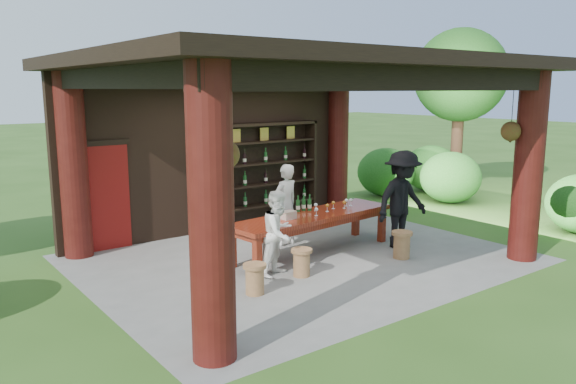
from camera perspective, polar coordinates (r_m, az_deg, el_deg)
ground at (r=10.18m, az=1.37°, el=-6.71°), size 90.00×90.00×0.00m
pavilion at (r=10.09m, az=-0.15°, el=5.50°), size 7.50×6.00×3.60m
wine_shelf at (r=12.39m, az=-2.28°, el=1.82°), size 2.59×0.39×2.28m
tasting_table at (r=10.29m, az=2.54°, el=-2.86°), size 3.50×1.20×0.75m
stool_near_left at (r=9.16m, az=1.39°, el=-7.10°), size 0.35×0.35×0.46m
stool_near_right at (r=10.30m, az=11.48°, el=-5.20°), size 0.37×0.37×0.49m
stool_far_left at (r=8.40m, az=-3.40°, el=-8.73°), size 0.35×0.35×0.46m
host at (r=10.84m, az=-0.26°, el=-1.31°), size 0.63×0.46×1.58m
guest_woman at (r=9.10m, az=-0.95°, el=-4.20°), size 0.83×0.75×1.40m
guest_man at (r=10.82m, az=11.53°, el=-0.78°), size 1.22×0.71×1.87m
table_bottles at (r=10.47m, az=1.62°, el=-1.10°), size 0.32×0.14×0.31m
table_glasses at (r=10.48m, az=4.02°, el=-1.57°), size 2.17×0.57×0.15m
napkin_basket at (r=9.84m, az=0.01°, el=-2.36°), size 0.28×0.20×0.14m
shrubs at (r=12.30m, az=8.21°, el=-1.09°), size 14.85×8.25×1.36m
trees at (r=13.16m, az=8.98°, el=11.93°), size 21.11×8.56×4.80m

